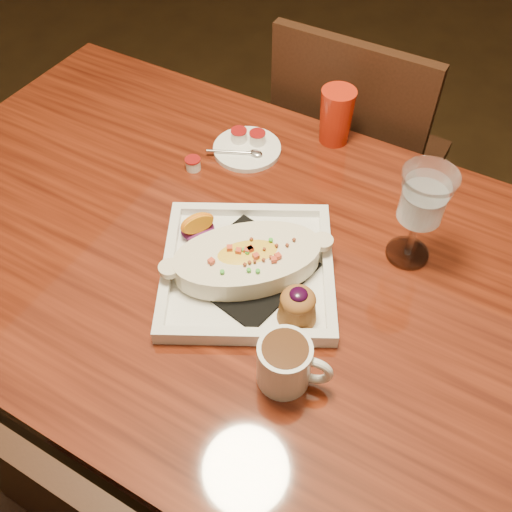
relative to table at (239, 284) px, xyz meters
The scene contains 9 objects.
floor 0.65m from the table, ahead, with size 7.00×7.00×0.00m, color black.
table is the anchor object (origin of this frame).
chair_far 0.65m from the table, 90.00° to the left, with size 0.42×0.42×0.93m.
plate 0.14m from the table, 36.83° to the right, with size 0.42×0.42×0.08m.
coffee_mug 0.31m from the table, 43.00° to the right, with size 0.12×0.09×0.09m.
goblet 0.40m from the table, 29.08° to the left, with size 0.10×0.10×0.20m.
saucer 0.32m from the table, 117.24° to the left, with size 0.15×0.15×0.10m.
creamer_loose 0.28m from the table, 142.44° to the left, with size 0.03×0.03×0.03m.
red_tumbler 0.43m from the table, 87.94° to the left, with size 0.08×0.08×0.13m, color red.
Camera 1 is at (0.38, -0.59, 1.57)m, focal length 40.00 mm.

